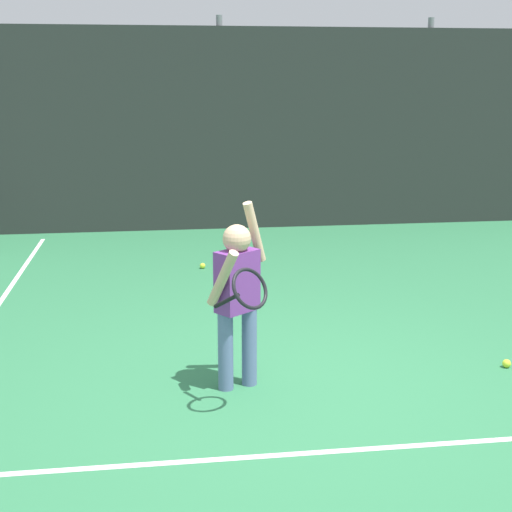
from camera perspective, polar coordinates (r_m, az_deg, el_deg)
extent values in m
plane|color=#2D7247|center=(5.28, 3.28, -10.71)|extent=(20.00, 20.00, 0.00)
cube|color=white|center=(4.54, 5.40, -15.06)|extent=(9.00, 0.05, 0.00)
cube|color=#282D2B|center=(10.71, -2.78, 9.83)|extent=(12.79, 0.08, 2.90)
cylinder|color=slate|center=(10.77, -2.81, 10.25)|extent=(0.09, 0.09, 3.05)
cylinder|color=slate|center=(11.47, 13.17, 10.13)|extent=(0.09, 0.09, 3.05)
cylinder|color=slate|center=(5.24, -2.40, -7.47)|extent=(0.11, 0.11, 0.58)
cylinder|color=slate|center=(5.32, -0.53, -7.14)|extent=(0.11, 0.11, 0.58)
cube|color=#72338C|center=(5.12, -1.49, -1.97)|extent=(0.34, 0.32, 0.44)
sphere|color=tan|center=(5.04, -1.51, 1.37)|extent=(0.20, 0.20, 0.20)
cylinder|color=tan|center=(5.18, -0.12, 1.90)|extent=(0.21, 0.18, 0.46)
cylinder|color=tan|center=(4.93, -2.64, -1.78)|extent=(0.23, 0.27, 0.43)
cylinder|color=black|center=(4.83, -2.32, -3.53)|extent=(0.17, 0.21, 0.15)
torus|color=black|center=(4.64, -0.48, -2.57)|extent=(0.32, 0.30, 0.26)
sphere|color=#CCE033|center=(6.02, 19.08, -7.98)|extent=(0.07, 0.07, 0.07)
sphere|color=#CCE033|center=(8.60, -4.21, -0.77)|extent=(0.07, 0.07, 0.07)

